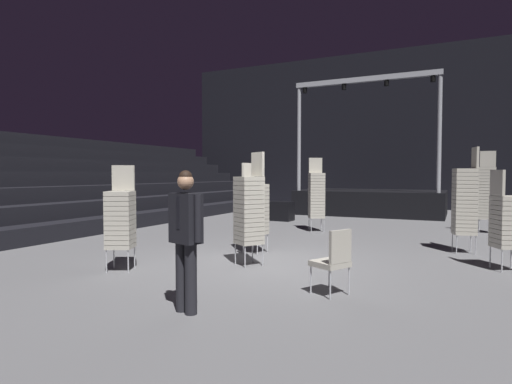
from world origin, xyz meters
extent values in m
cube|color=slate|center=(0.00, 0.00, -0.05)|extent=(22.00, 30.00, 0.10)
cube|color=black|center=(0.00, 15.00, 4.00)|extent=(22.00, 0.30, 8.00)
cube|color=black|center=(-6.12, 1.00, 0.23)|extent=(0.75, 24.00, 0.45)
cube|color=black|center=(-6.88, 1.00, 0.68)|extent=(0.75, 24.00, 0.45)
cube|color=black|center=(-7.62, 1.00, 1.12)|extent=(0.75, 24.00, 0.45)
cube|color=black|center=(-8.38, 1.00, 1.57)|extent=(0.75, 24.00, 0.45)
cube|color=black|center=(-9.12, 1.00, 2.02)|extent=(0.75, 24.00, 0.45)
cube|color=black|center=(0.00, 11.18, 0.51)|extent=(5.99, 3.60, 1.03)
cylinder|color=#9EA0A8|center=(-2.75, 9.64, 3.25)|extent=(0.16, 0.16, 4.45)
cylinder|color=#9EA0A8|center=(2.75, 9.64, 3.25)|extent=(0.16, 0.16, 4.45)
cube|color=#9EA0A8|center=(0.00, 9.64, 5.47)|extent=(5.69, 0.20, 0.20)
cylinder|color=black|center=(-2.50, 9.64, 5.25)|extent=(0.18, 0.18, 0.22)
cylinder|color=black|center=(-0.83, 9.64, 5.25)|extent=(0.18, 0.18, 0.22)
cylinder|color=black|center=(0.83, 9.64, 5.25)|extent=(0.18, 0.18, 0.22)
cylinder|color=black|center=(2.50, 9.64, 5.25)|extent=(0.18, 0.18, 0.22)
cylinder|color=black|center=(0.49, -3.17, 0.43)|extent=(0.15, 0.15, 0.87)
cylinder|color=black|center=(0.32, -3.12, 0.43)|extent=(0.15, 0.15, 0.87)
cube|color=silver|center=(0.39, -3.20, 1.18)|extent=(0.20, 0.15, 0.62)
cube|color=black|center=(0.41, -3.14, 1.18)|extent=(0.45, 0.34, 0.62)
cube|color=black|center=(0.37, -3.25, 1.25)|extent=(0.06, 0.03, 0.39)
cylinder|color=black|center=(0.63, -3.21, 1.19)|extent=(0.12, 0.12, 0.57)
cylinder|color=black|center=(0.18, -3.08, 1.19)|extent=(0.12, 0.12, 0.57)
sphere|color=tan|center=(0.41, -3.14, 1.63)|extent=(0.20, 0.20, 0.20)
sphere|color=black|center=(0.41, -3.14, 1.68)|extent=(0.17, 0.17, 0.17)
cylinder|color=#B2B5BA|center=(-0.08, -0.60, 0.20)|extent=(0.02, 0.02, 0.40)
cylinder|color=#B2B5BA|center=(-0.40, -0.39, 0.20)|extent=(0.02, 0.02, 0.40)
cylinder|color=#B2B5BA|center=(0.13, -0.28, 0.20)|extent=(0.02, 0.02, 0.40)
cylinder|color=#B2B5BA|center=(-0.19, -0.07, 0.20)|extent=(0.02, 0.02, 0.40)
cube|color=#B7B2A3|center=(-0.14, -0.33, 0.44)|extent=(0.61, 0.61, 0.08)
cube|color=#B7B2A3|center=(-0.14, -0.33, 0.53)|extent=(0.61, 0.61, 0.08)
cube|color=#B7B2A3|center=(-0.14, -0.33, 0.61)|extent=(0.61, 0.61, 0.08)
cube|color=#B7B2A3|center=(-0.14, -0.33, 0.70)|extent=(0.61, 0.61, 0.08)
cube|color=#B7B2A3|center=(-0.14, -0.33, 0.78)|extent=(0.61, 0.61, 0.08)
cube|color=#B7B2A3|center=(-0.14, -0.33, 0.87)|extent=(0.61, 0.61, 0.08)
cube|color=#B7B2A3|center=(-0.14, -0.33, 0.95)|extent=(0.61, 0.61, 0.08)
cube|color=#B7B2A3|center=(-0.14, -0.33, 1.04)|extent=(0.61, 0.61, 0.08)
cube|color=#B7B2A3|center=(-0.14, -0.33, 1.12)|extent=(0.61, 0.61, 0.08)
cube|color=#B7B2A3|center=(-0.14, -0.33, 1.21)|extent=(0.61, 0.61, 0.08)
cube|color=#B7B2A3|center=(-0.14, -0.33, 1.29)|extent=(0.61, 0.61, 0.08)
cube|color=#B7B2A3|center=(-0.14, -0.33, 1.38)|extent=(0.61, 0.61, 0.08)
cube|color=#B7B2A3|center=(-0.14, -0.33, 1.46)|extent=(0.61, 0.61, 0.08)
cube|color=#B7B2A3|center=(-0.14, -0.33, 1.55)|extent=(0.61, 0.61, 0.08)
cube|color=#B7B2A3|center=(-0.14, -0.33, 1.63)|extent=(0.61, 0.61, 0.08)
cube|color=#B7B2A3|center=(-0.03, -0.17, 1.91)|extent=(0.36, 0.27, 0.46)
cylinder|color=#B2B5BA|center=(3.41, 2.60, 0.20)|extent=(0.02, 0.02, 0.40)
cylinder|color=#B2B5BA|center=(3.32, 2.97, 0.20)|extent=(0.02, 0.02, 0.40)
cylinder|color=#B2B5BA|center=(3.78, 2.69, 0.20)|extent=(0.02, 0.02, 0.40)
cylinder|color=#B2B5BA|center=(3.69, 3.06, 0.20)|extent=(0.02, 0.02, 0.40)
cube|color=#B7B2A3|center=(3.55, 2.83, 0.44)|extent=(0.53, 0.53, 0.08)
cube|color=#B7B2A3|center=(3.55, 2.83, 0.53)|extent=(0.53, 0.53, 0.08)
cube|color=#B7B2A3|center=(3.55, 2.83, 0.61)|extent=(0.53, 0.53, 0.08)
cube|color=#B7B2A3|center=(3.55, 2.83, 0.70)|extent=(0.53, 0.53, 0.08)
cube|color=#B7B2A3|center=(3.55, 2.83, 0.78)|extent=(0.53, 0.53, 0.08)
cube|color=#B7B2A3|center=(3.55, 2.83, 0.87)|extent=(0.53, 0.53, 0.08)
cube|color=#B7B2A3|center=(3.55, 2.83, 0.95)|extent=(0.53, 0.53, 0.08)
cube|color=#B7B2A3|center=(3.55, 2.83, 1.04)|extent=(0.53, 0.53, 0.08)
cube|color=#B7B2A3|center=(3.55, 2.83, 1.12)|extent=(0.53, 0.53, 0.08)
cube|color=#B7B2A3|center=(3.55, 2.83, 1.21)|extent=(0.53, 0.53, 0.08)
cube|color=#B7B2A3|center=(3.55, 2.83, 1.29)|extent=(0.53, 0.53, 0.08)
cube|color=#B7B2A3|center=(3.55, 2.83, 1.38)|extent=(0.53, 0.53, 0.08)
cube|color=#B7B2A3|center=(3.55, 2.83, 1.46)|extent=(0.53, 0.53, 0.08)
cube|color=#B7B2A3|center=(3.55, 2.83, 1.55)|extent=(0.53, 0.53, 0.08)
cube|color=#B7B2A3|center=(3.55, 2.83, 1.63)|extent=(0.53, 0.53, 0.08)
cube|color=#B7B2A3|center=(3.55, 2.83, 1.72)|extent=(0.53, 0.53, 0.08)
cube|color=#B7B2A3|center=(3.55, 2.83, 1.80)|extent=(0.53, 0.53, 0.08)
cube|color=#B7B2A3|center=(3.74, 2.88, 2.08)|extent=(0.14, 0.41, 0.46)
cylinder|color=#B2B5BA|center=(-1.73, -1.83, 0.20)|extent=(0.02, 0.02, 0.40)
cylinder|color=#B2B5BA|center=(-2.08, -2.00, 0.20)|extent=(0.02, 0.02, 0.40)
cylinder|color=#B2B5BA|center=(-1.89, -1.49, 0.20)|extent=(0.02, 0.02, 0.40)
cylinder|color=#B2B5BA|center=(-2.24, -1.65, 0.20)|extent=(0.02, 0.02, 0.40)
cube|color=#B7B2A3|center=(-1.99, -1.74, 0.44)|extent=(0.59, 0.59, 0.08)
cube|color=#B7B2A3|center=(-1.99, -1.74, 0.53)|extent=(0.59, 0.59, 0.08)
cube|color=#B7B2A3|center=(-1.99, -1.74, 0.61)|extent=(0.59, 0.59, 0.08)
cube|color=#B7B2A3|center=(-1.99, -1.74, 0.70)|extent=(0.59, 0.59, 0.08)
cube|color=#B7B2A3|center=(-1.99, -1.74, 0.78)|extent=(0.59, 0.59, 0.08)
cube|color=#B7B2A3|center=(-1.99, -1.74, 0.87)|extent=(0.59, 0.59, 0.08)
cube|color=#B7B2A3|center=(-1.99, -1.74, 0.95)|extent=(0.59, 0.59, 0.08)
cube|color=#B7B2A3|center=(-1.99, -1.74, 1.04)|extent=(0.59, 0.59, 0.08)
cube|color=#B7B2A3|center=(-1.99, -1.74, 1.12)|extent=(0.59, 0.59, 0.08)
cube|color=#B7B2A3|center=(-1.99, -1.74, 1.21)|extent=(0.59, 0.59, 0.08)
cube|color=#B7B2A3|center=(-1.99, -1.74, 1.29)|extent=(0.59, 0.59, 0.08)
cube|color=#B7B2A3|center=(-1.99, -1.74, 1.38)|extent=(0.59, 0.59, 0.08)
cube|color=#B7B2A3|center=(-2.07, -1.57, 1.65)|extent=(0.39, 0.22, 0.46)
cylinder|color=#B2B5BA|center=(3.98, 6.83, 0.20)|extent=(0.02, 0.02, 0.40)
cylinder|color=#B2B5BA|center=(4.36, 6.84, 0.20)|extent=(0.02, 0.02, 0.40)
cylinder|color=#B2B5BA|center=(3.98, 6.45, 0.20)|extent=(0.02, 0.02, 0.40)
cylinder|color=#B2B5BA|center=(4.36, 6.46, 0.20)|extent=(0.02, 0.02, 0.40)
cube|color=#B7B2A3|center=(4.17, 6.64, 0.44)|extent=(0.44, 0.44, 0.08)
cube|color=#B7B2A3|center=(4.17, 6.64, 0.53)|extent=(0.44, 0.44, 0.08)
cube|color=#B7B2A3|center=(4.17, 6.64, 0.61)|extent=(0.44, 0.44, 0.08)
cube|color=#B7B2A3|center=(4.17, 6.64, 0.70)|extent=(0.44, 0.44, 0.08)
cube|color=#B7B2A3|center=(4.17, 6.64, 0.78)|extent=(0.44, 0.44, 0.08)
cube|color=#B7B2A3|center=(4.17, 6.64, 0.87)|extent=(0.44, 0.44, 0.08)
cube|color=#B7B2A3|center=(4.17, 6.64, 0.95)|extent=(0.44, 0.44, 0.08)
cube|color=#B7B2A3|center=(4.17, 6.64, 1.04)|extent=(0.44, 0.44, 0.08)
cube|color=#B7B2A3|center=(4.17, 6.64, 1.12)|extent=(0.44, 0.44, 0.08)
cube|color=#B7B2A3|center=(4.17, 6.64, 1.21)|extent=(0.44, 0.44, 0.08)
cube|color=#B7B2A3|center=(4.17, 6.64, 1.29)|extent=(0.44, 0.44, 0.08)
cube|color=#B7B2A3|center=(4.17, 6.64, 1.38)|extent=(0.44, 0.44, 0.08)
cube|color=#B7B2A3|center=(4.17, 6.64, 1.46)|extent=(0.44, 0.44, 0.08)
cube|color=#B7B2A3|center=(4.17, 6.64, 1.55)|extent=(0.44, 0.44, 0.08)
cube|color=#B7B2A3|center=(4.17, 6.64, 1.63)|extent=(0.44, 0.44, 0.08)
cube|color=#B7B2A3|center=(4.17, 6.64, 1.72)|extent=(0.44, 0.44, 0.08)
cube|color=#B7B2A3|center=(4.17, 6.64, 1.80)|extent=(0.44, 0.44, 0.08)
cube|color=#B7B2A3|center=(4.17, 6.64, 1.89)|extent=(0.44, 0.44, 0.08)
cube|color=#B7B2A3|center=(4.17, 6.45, 2.16)|extent=(0.41, 0.05, 0.46)
cylinder|color=#B2B5BA|center=(-0.36, 1.02, 0.20)|extent=(0.02, 0.02, 0.40)
cylinder|color=#B2B5BA|center=(-0.43, 0.64, 0.20)|extent=(0.02, 0.02, 0.40)
cylinder|color=#B2B5BA|center=(-0.73, 1.09, 0.20)|extent=(0.02, 0.02, 0.40)
cylinder|color=#B2B5BA|center=(-0.80, 0.71, 0.20)|extent=(0.02, 0.02, 0.40)
cube|color=#B7B2A3|center=(-0.58, 0.87, 0.44)|extent=(0.51, 0.51, 0.08)
cube|color=#B7B2A3|center=(-0.58, 0.87, 0.53)|extent=(0.51, 0.51, 0.08)
cube|color=#B7B2A3|center=(-0.58, 0.87, 0.61)|extent=(0.51, 0.51, 0.08)
cube|color=#B7B2A3|center=(-0.58, 0.87, 0.70)|extent=(0.51, 0.51, 0.08)
cube|color=#B7B2A3|center=(-0.58, 0.87, 0.78)|extent=(0.51, 0.51, 0.08)
cube|color=#B7B2A3|center=(-0.58, 0.87, 0.87)|extent=(0.51, 0.51, 0.08)
cube|color=#B7B2A3|center=(-0.58, 0.87, 0.95)|extent=(0.51, 0.51, 0.08)
cube|color=#B7B2A3|center=(-0.58, 0.87, 1.04)|extent=(0.51, 0.51, 0.08)
cube|color=#B7B2A3|center=(-0.58, 0.87, 1.12)|extent=(0.51, 0.51, 0.08)
cube|color=#B7B2A3|center=(-0.58, 0.87, 1.21)|extent=(0.51, 0.51, 0.08)
cube|color=#B7B2A3|center=(-0.58, 0.87, 1.29)|extent=(0.51, 0.51, 0.08)
cube|color=#B7B2A3|center=(-0.58, 0.87, 1.38)|extent=(0.51, 0.51, 0.08)
cube|color=#B7B2A3|center=(-0.58, 0.87, 1.46)|extent=(0.51, 0.51, 0.08)
cube|color=#B7B2A3|center=(-0.77, 0.90, 1.73)|extent=(0.12, 0.41, 0.46)
cylinder|color=#B2B5BA|center=(-0.18, 4.73, 0.20)|extent=(0.02, 0.02, 0.40)
cylinder|color=#B2B5BA|center=(-0.51, 4.55, 0.20)|extent=(0.02, 0.02, 0.40)
cylinder|color=#B2B5BA|center=(-0.36, 5.06, 0.20)|extent=(0.02, 0.02, 0.40)
cylinder|color=#B2B5BA|center=(-0.69, 4.88, 0.20)|extent=(0.02, 0.02, 0.40)
cube|color=#B7B2A3|center=(-0.43, 4.81, 0.44)|extent=(0.60, 0.60, 0.08)
cube|color=#B7B2A3|center=(-0.43, 4.81, 0.53)|extent=(0.60, 0.60, 0.08)
cube|color=#B7B2A3|center=(-0.43, 4.81, 0.61)|extent=(0.60, 0.60, 0.08)
cube|color=#B7B2A3|center=(-0.43, 4.81, 0.70)|extent=(0.60, 0.60, 0.08)
cube|color=#B7B2A3|center=(-0.43, 4.81, 0.78)|extent=(0.60, 0.60, 0.08)
cube|color=#B7B2A3|center=(-0.43, 4.81, 0.87)|extent=(0.60, 0.60, 0.08)
cube|color=#B7B2A3|center=(-0.43, 4.81, 0.95)|extent=(0.60, 0.60, 0.08)
cube|color=#B7B2A3|center=(-0.43, 4.81, 1.04)|extent=(0.60, 0.60, 0.08)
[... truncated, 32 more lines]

